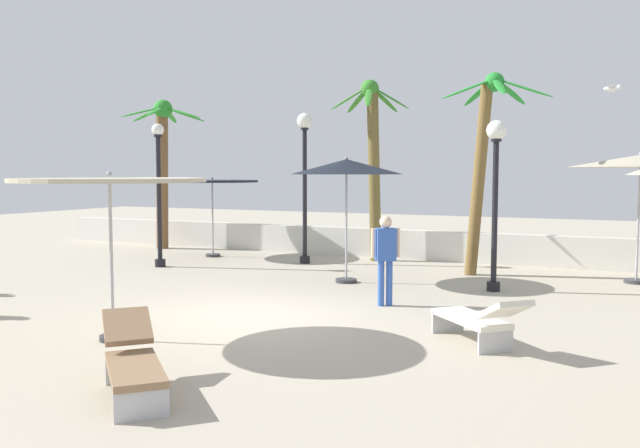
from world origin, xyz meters
TOP-DOWN VIEW (x-y plane):
  - ground_plane at (0.00, 0.00)m, footprint 56.00×56.00m
  - boundary_wall at (0.00, 8.63)m, footprint 25.20×0.30m
  - patio_umbrella_0 at (-0.86, -2.27)m, footprint 2.80×2.80m
  - patio_umbrella_1 at (-5.28, 6.63)m, footprint 2.69×2.69m
  - patio_umbrella_3 at (0.15, 4.07)m, footprint 2.55×2.55m
  - patio_umbrella_4 at (6.10, 6.84)m, footprint 3.15×3.15m
  - palm_tree_0 at (2.70, 6.44)m, footprint 2.48×2.63m
  - palm_tree_1 at (-0.71, 7.91)m, footprint 2.19×2.16m
  - palm_tree_2 at (-7.95, 7.69)m, footprint 3.00×2.87m
  - lamp_post_0 at (-2.15, 6.51)m, footprint 0.43×0.43m
  - lamp_post_1 at (3.39, 4.40)m, footprint 0.42×0.42m
  - lamp_post_2 at (-5.29, 4.23)m, footprint 0.32×0.32m
  - lounge_chair_0 at (4.11, -0.21)m, footprint 1.70×1.70m
  - lounge_chair_1 at (1.06, -4.02)m, footprint 1.72×1.67m
  - guest_1 at (1.88, 1.94)m, footprint 0.47×0.41m
  - seagull_0 at (5.45, 6.86)m, footprint 0.38×1.24m

SIDE VIEW (x-z plane):
  - ground_plane at x=0.00m, z-range 0.00..0.00m
  - lounge_chair_0 at x=4.11m, z-range -0.01..0.81m
  - lounge_chair_1 at x=1.06m, z-range 0.00..0.81m
  - boundary_wall at x=0.00m, z-range 0.00..0.84m
  - guest_1 at x=1.88m, z-range 0.18..1.87m
  - lamp_post_2 at x=-5.29m, z-range 0.25..4.01m
  - patio_umbrella_1 at x=-5.28m, z-range 0.96..3.33m
  - patio_umbrella_0 at x=-0.86m, z-range 1.05..3.56m
  - lamp_post_1 at x=3.39m, z-range 0.60..4.18m
  - patio_umbrella_3 at x=0.15m, z-range 1.17..4.02m
  - patio_umbrella_4 at x=6.10m, z-range 1.25..4.20m
  - lamp_post_0 at x=-2.15m, z-range 0.71..4.80m
  - palm_tree_2 at x=-7.95m, z-range 0.60..5.44m
  - palm_tree_0 at x=2.70m, z-range 0.60..5.46m
  - palm_tree_1 at x=-0.71m, z-range 0.55..5.64m
  - seagull_0 at x=5.45m, z-range 4.32..4.46m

